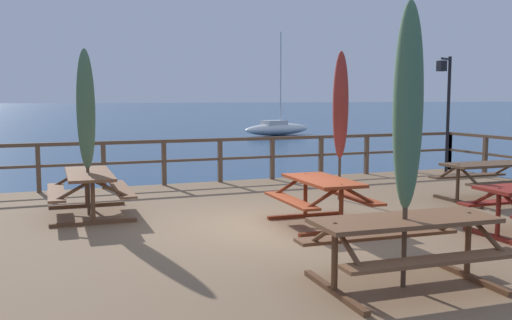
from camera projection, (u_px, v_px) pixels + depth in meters
name	position (u px, v px, depth m)	size (l,w,h in m)	color
ground_plane	(273.00, 270.00, 9.53)	(600.00, 600.00, 0.00)	navy
wooden_deck	(273.00, 248.00, 9.49)	(15.70, 10.23, 0.75)	#846647
railing_waterside_far	(192.00, 154.00, 13.96)	(15.50, 0.10, 1.09)	brown
picnic_table_mid_centre	(89.00, 184.00, 10.22)	(1.46, 2.06, 0.78)	brown
picnic_table_front_left	(405.00, 236.00, 6.36)	(2.13, 1.49, 0.78)	brown
picnic_table_back_left	(322.00, 192.00, 9.43)	(1.46, 1.73, 0.78)	#993819
picnic_table_front_right	(487.00, 174.00, 11.66)	(1.82, 1.43, 0.78)	brown
patio_umbrella_short_back	(86.00, 110.00, 10.09)	(0.32, 0.32, 2.93)	#4C3828
patio_umbrella_tall_back_left	(408.00, 108.00, 6.17)	(0.32, 0.32, 3.11)	#4C3828
patio_umbrella_tall_mid_left	(341.00, 106.00, 11.65)	(0.32, 0.32, 3.01)	#4C3828
lamp_post_hooked	(446.00, 96.00, 15.76)	(0.63, 0.40, 3.20)	black
sailboat_distant	(277.00, 128.00, 43.59)	(6.23, 3.34, 7.72)	white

